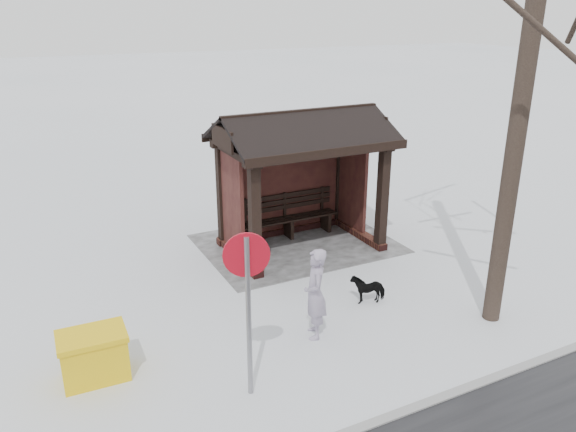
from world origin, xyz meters
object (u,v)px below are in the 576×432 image
at_px(dog, 368,288).
at_px(road_sign, 247,281).
at_px(bus_shelter, 298,152).
at_px(grit_bin, 94,356).
at_px(pedestrian, 315,294).

bearing_deg(dog, road_sign, -51.09).
distance_m(bus_shelter, grit_bin, 6.02).
distance_m(bus_shelter, dog, 3.46).
bearing_deg(dog, bus_shelter, -168.56).
relative_size(bus_shelter, road_sign, 1.50).
distance_m(dog, grit_bin, 4.82).
distance_m(grit_bin, road_sign, 2.65).
bearing_deg(grit_bin, bus_shelter, -146.33).
bearing_deg(grit_bin, pedestrian, 174.45).
height_order(bus_shelter, pedestrian, bus_shelter).
relative_size(bus_shelter, pedestrian, 2.36).
height_order(bus_shelter, dog, bus_shelter).
bearing_deg(pedestrian, bus_shelter, 177.78).
relative_size(bus_shelter, dog, 5.86).
distance_m(pedestrian, dog, 1.63).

